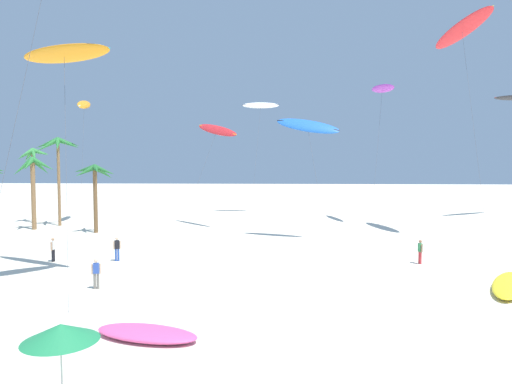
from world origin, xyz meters
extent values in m
cylinder|color=olive|center=(-21.40, 41.36, 3.51)|extent=(0.44, 0.44, 7.01)
cone|color=#287533|center=(-20.40, 41.52, 6.48)|extent=(2.36, 0.91, 1.57)
cone|color=#287533|center=(-21.02, 42.15, 6.27)|extent=(1.43, 2.16, 1.91)
cone|color=#287533|center=(-22.20, 42.02, 6.52)|extent=(2.14, 1.91, 1.50)
cone|color=#287533|center=(-22.06, 40.80, 6.24)|extent=(1.95, 1.78, 1.96)
cone|color=#287533|center=(-21.23, 40.34, 6.50)|extent=(0.94, 2.38, 1.52)
cylinder|color=brown|center=(-24.29, 46.60, 4.03)|extent=(0.31, 0.31, 8.06)
cone|color=#33843D|center=(-23.40, 46.51, 7.80)|extent=(1.99, 0.74, 1.06)
cone|color=#33843D|center=(-23.73, 47.31, 7.85)|extent=(1.63, 1.88, 0.98)
cone|color=#33843D|center=(-24.61, 47.40, 7.73)|extent=(1.23, 2.01, 1.18)
cone|color=#33843D|center=(-24.92, 46.89, 7.45)|extent=(1.84, 1.25, 1.65)
cone|color=#33843D|center=(-25.02, 46.33, 7.55)|extent=(1.94, 1.17, 1.49)
cone|color=#33843D|center=(-24.52, 45.76, 7.71)|extent=(1.06, 2.02, 1.22)
cone|color=#33843D|center=(-23.84, 46.06, 7.44)|extent=(1.55, 1.71, 1.66)
cylinder|color=olive|center=(-20.27, 44.34, 4.55)|extent=(0.31, 0.31, 9.10)
cone|color=#287533|center=(-19.03, 44.13, 8.65)|extent=(2.75, 1.01, 1.42)
cone|color=#287533|center=(-19.61, 45.46, 8.80)|extent=(1.86, 2.63, 1.13)
cone|color=#287533|center=(-20.82, 45.45, 8.59)|extent=(1.70, 2.64, 1.53)
cone|color=#287533|center=(-21.52, 44.44, 8.67)|extent=(2.74, 0.76, 1.39)
cone|color=#287533|center=(-20.90, 43.36, 8.46)|extent=(1.89, 2.49, 1.77)
cone|color=#287533|center=(-19.76, 43.25, 8.53)|extent=(1.63, 2.64, 1.64)
cylinder|color=brown|center=(-14.40, 39.68, 3.12)|extent=(0.38, 0.38, 6.25)
cone|color=#23662D|center=(-13.41, 39.59, 5.91)|extent=(2.20, 0.76, 1.21)
cone|color=#23662D|center=(-13.84, 40.38, 5.71)|extent=(1.73, 1.98, 1.56)
cone|color=#23662D|center=(-14.76, 40.64, 6.06)|extent=(1.29, 2.21, 0.93)
cone|color=#23662D|center=(-15.41, 39.75, 6.01)|extent=(2.20, 0.71, 1.01)
cone|color=#23662D|center=(-14.99, 38.93, 5.83)|extent=(1.76, 2.03, 1.34)
cone|color=#23662D|center=(-13.88, 38.80, 6.02)|extent=(1.57, 2.15, 1.01)
ellipsoid|color=red|center=(19.51, 40.48, 18.69)|extent=(3.40, 8.19, 2.54)
ellipsoid|color=yellow|center=(19.51, 40.48, 18.73)|extent=(2.49, 8.20, 1.91)
cylinder|color=#4C4C51|center=(18.98, 35.91, 9.30)|extent=(1.09, 9.16, 18.60)
ellipsoid|color=orange|center=(-18.59, 47.17, 13.11)|extent=(2.07, 5.37, 2.09)
ellipsoid|color=white|center=(-18.59, 47.17, 13.15)|extent=(1.50, 5.25, 1.55)
cylinder|color=#4C4C51|center=(-17.82, 44.64, 6.50)|extent=(1.56, 5.07, 13.01)
ellipsoid|color=blue|center=(5.49, 36.90, 9.79)|extent=(5.75, 2.92, 2.29)
ellipsoid|color=black|center=(5.49, 36.90, 9.82)|extent=(5.50, 2.29, 1.56)
cylinder|color=#4C4C51|center=(6.13, 33.76, 4.85)|extent=(1.28, 6.31, 9.71)
ellipsoid|color=white|center=(0.45, 57.82, 14.24)|extent=(4.91, 1.72, 1.16)
ellipsoid|color=black|center=(0.45, 57.82, 14.28)|extent=(4.93, 0.92, 0.50)
cylinder|color=#4C4C51|center=(0.04, 54.17, 7.07)|extent=(0.83, 7.33, 14.15)
ellipsoid|color=orange|center=(-9.28, 23.52, 12.90)|extent=(6.97, 4.02, 1.32)
ellipsoid|color=#19B2B7|center=(-9.28, 23.52, 12.93)|extent=(6.84, 3.48, 0.69)
cylinder|color=#4C4C51|center=(-7.63, 20.01, 6.41)|extent=(3.31, 7.03, 12.82)
ellipsoid|color=purple|center=(14.28, 48.94, 14.83)|extent=(1.90, 6.59, 1.59)
ellipsoid|color=red|center=(14.28, 48.94, 14.86)|extent=(1.37, 6.59, 1.00)
cylinder|color=#4C4C51|center=(12.98, 44.88, 7.38)|extent=(2.62, 8.15, 14.77)
cylinder|color=#4C4C51|center=(-8.68, 17.67, 9.04)|extent=(2.83, 2.91, 18.07)
ellipsoid|color=red|center=(-3.44, 44.52, 10.05)|extent=(5.34, 5.69, 2.37)
ellipsoid|color=orange|center=(-3.44, 44.52, 10.08)|extent=(4.97, 5.52, 1.80)
cylinder|color=#4C4C51|center=(-4.98, 42.65, 4.99)|extent=(3.10, 3.76, 9.98)
ellipsoid|color=#EA5193|center=(-1.68, 13.78, 0.20)|extent=(4.36, 2.57, 0.40)
ellipsoid|color=blue|center=(-1.68, 13.78, 0.22)|extent=(2.12, 1.79, 0.24)
ellipsoid|color=yellow|center=(15.28, 21.69, 0.21)|extent=(4.49, 6.34, 0.43)
ellipsoid|color=#19B2B7|center=(15.28, 21.69, 0.23)|extent=(2.57, 3.16, 0.26)
cylinder|color=red|center=(12.38, 27.42, 0.40)|extent=(0.14, 0.14, 0.81)
cylinder|color=red|center=(12.36, 27.59, 0.40)|extent=(0.14, 0.14, 0.81)
cube|color=#338C4C|center=(12.37, 27.50, 1.08)|extent=(0.25, 0.33, 0.54)
cylinder|color=#9E7051|center=(12.40, 27.30, 1.04)|extent=(0.09, 0.09, 0.56)
cylinder|color=#9E7051|center=(12.33, 27.71, 1.04)|extent=(0.09, 0.09, 0.56)
sphere|color=#9E7051|center=(12.37, 27.50, 1.48)|extent=(0.21, 0.21, 0.21)
cylinder|color=slate|center=(-6.40, 20.32, 0.41)|extent=(0.14, 0.14, 0.82)
cylinder|color=slate|center=(-6.25, 20.37, 0.41)|extent=(0.14, 0.14, 0.82)
cube|color=#2D4CA5|center=(-6.32, 20.35, 1.09)|extent=(0.35, 0.29, 0.54)
cylinder|color=beige|center=(-6.52, 20.28, 1.05)|extent=(0.09, 0.09, 0.56)
cylinder|color=beige|center=(-6.12, 20.41, 1.05)|extent=(0.09, 0.09, 0.56)
sphere|color=beige|center=(-6.32, 20.35, 1.50)|extent=(0.21, 0.21, 0.21)
cylinder|color=black|center=(-11.93, 26.83, 0.41)|extent=(0.14, 0.14, 0.82)
cylinder|color=black|center=(-11.94, 26.67, 0.41)|extent=(0.14, 0.14, 0.82)
cube|color=white|center=(-11.93, 26.75, 1.10)|extent=(0.21, 0.31, 0.56)
cylinder|color=tan|center=(-11.92, 26.96, 1.06)|extent=(0.09, 0.09, 0.56)
cylinder|color=tan|center=(-11.94, 26.54, 1.06)|extent=(0.09, 0.09, 0.56)
sphere|color=tan|center=(-11.93, 26.75, 1.52)|extent=(0.21, 0.21, 0.21)
cylinder|color=#284CA3|center=(-7.67, 27.23, 0.42)|extent=(0.14, 0.14, 0.83)
cylinder|color=#284CA3|center=(-7.81, 27.16, 0.42)|extent=(0.14, 0.14, 0.83)
cube|color=black|center=(-7.74, 27.20, 1.12)|extent=(0.36, 0.31, 0.57)
cylinder|color=beige|center=(-7.55, 27.29, 1.08)|extent=(0.09, 0.09, 0.56)
cylinder|color=beige|center=(-7.93, 27.10, 1.08)|extent=(0.09, 0.09, 0.56)
sphere|color=beige|center=(-7.74, 27.20, 1.54)|extent=(0.21, 0.21, 0.21)
cylinder|color=beige|center=(-2.34, 8.57, 0.99)|extent=(0.05, 0.05, 1.98)
cone|color=#23844C|center=(-2.34, 8.57, 2.16)|extent=(1.96, 1.96, 0.45)
camera|label=1|loc=(3.39, -2.71, 6.50)|focal=32.16mm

